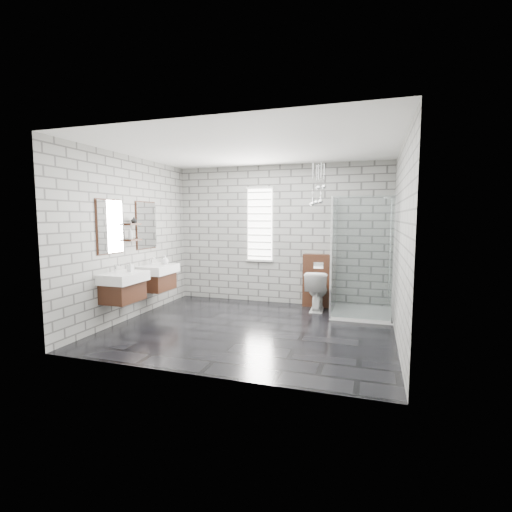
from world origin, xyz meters
The scene contains 20 objects.
floor centered at (0.00, 0.00, -0.01)m, with size 4.20×3.60×0.02m, color black.
ceiling centered at (0.00, 0.00, 2.71)m, with size 4.20×3.60×0.02m, color white.
wall_back centered at (0.00, 1.81, 1.35)m, with size 4.20×0.02×2.70m, color #989893.
wall_front centered at (0.00, -1.81, 1.35)m, with size 4.20×0.02×2.70m, color #989893.
wall_left centered at (-2.11, 0.00, 1.35)m, with size 0.02×3.60×2.70m, color #989893.
wall_right centered at (2.11, 0.00, 1.35)m, with size 0.02×3.60×2.70m, color #989893.
vanity_left centered at (-1.91, -0.54, 0.76)m, with size 0.47×0.70×1.57m.
vanity_right centered at (-1.91, 0.42, 0.76)m, with size 0.47×0.70×1.57m.
shelf_lower centered at (-2.03, -0.05, 1.32)m, with size 0.14×0.30×0.03m, color #412114.
shelf_upper centered at (-2.03, -0.05, 1.58)m, with size 0.14×0.30×0.03m, color #412114.
window centered at (-0.40, 1.78, 1.55)m, with size 0.56×0.05×1.48m.
cistern_panel centered at (0.80, 1.70, 0.50)m, with size 0.60×0.20×1.00m, color #412114.
flush_plate centered at (0.80, 1.60, 0.80)m, with size 0.18×0.01×0.12m, color silver.
shower_enclosure centered at (1.50, 1.18, 0.50)m, with size 1.00×1.00×2.03m.
pendant_cluster centered at (0.81, 1.36, 2.07)m, with size 0.27×0.22×0.82m.
toilet centered at (0.80, 1.44, 0.36)m, with size 0.40×0.71×0.72m, color white.
soap_bottle_a centered at (-1.83, -0.41, 0.93)m, with size 0.08×0.08×0.17m, color #B2B2B2.
soap_bottle_b centered at (-1.82, 0.57, 0.93)m, with size 0.13×0.13×0.16m, color #B2B2B2.
soap_bottle_c centered at (-2.02, -0.13, 1.43)m, with size 0.07×0.07×0.19m, color #B2B2B2.
vase centered at (-2.02, -0.02, 1.65)m, with size 0.10×0.10×0.10m, color #B2B2B2.
Camera 1 is at (1.75, -5.26, 1.69)m, focal length 26.00 mm.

